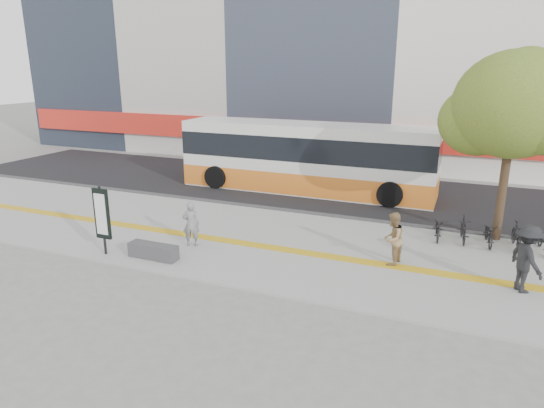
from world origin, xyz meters
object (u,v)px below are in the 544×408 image
at_px(seated_woman, 191,224).
at_px(pedestrian_dark, 527,259).
at_px(bus, 306,160).
at_px(pedestrian_tan, 393,239).
at_px(bench, 153,251).
at_px(signboard, 102,215).
at_px(street_tree, 513,107).

height_order(seated_woman, pedestrian_dark, pedestrian_dark).
distance_m(bus, pedestrian_tan, 9.02).
bearing_deg(bench, signboard, -169.19).
bearing_deg(pedestrian_tan, street_tree, 153.02).
height_order(bench, seated_woman, seated_woman).
bearing_deg(street_tree, pedestrian_tan, -128.89).
xyz_separation_m(street_tree, bus, (-8.15, 3.68, -2.97)).
height_order(bench, signboard, signboard).
bearing_deg(pedestrian_dark, pedestrian_tan, 53.31).
height_order(street_tree, seated_woman, street_tree).
distance_m(signboard, pedestrian_dark, 12.12).
xyz_separation_m(bus, seated_woman, (-1.11, -8.33, -0.72)).
relative_size(bench, bus, 0.13).
height_order(street_tree, pedestrian_dark, street_tree).
bearing_deg(seated_woman, bench, 45.29).
distance_m(pedestrian_tan, pedestrian_dark, 3.52).
height_order(bench, street_tree, street_tree).
distance_m(street_tree, pedestrian_dark, 5.46).
bearing_deg(pedestrian_dark, seated_woman, 64.11).
distance_m(bench, signboard, 1.94).
xyz_separation_m(bench, signboard, (-1.60, -0.31, 1.06)).
bearing_deg(pedestrian_tan, bus, -132.79).
bearing_deg(pedestrian_tan, bench, -59.01).
distance_m(bus, pedestrian_dark, 11.69).
relative_size(bus, seated_woman, 7.92).
xyz_separation_m(signboard, bus, (3.23, 10.01, 0.18)).
height_order(signboard, street_tree, street_tree).
bearing_deg(bus, pedestrian_tan, -54.70).
distance_m(street_tree, pedestrian_tan, 5.94).
height_order(bus, pedestrian_dark, bus).
bearing_deg(bench, pedestrian_dark, 10.36).
height_order(bus, pedestrian_tan, bus).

